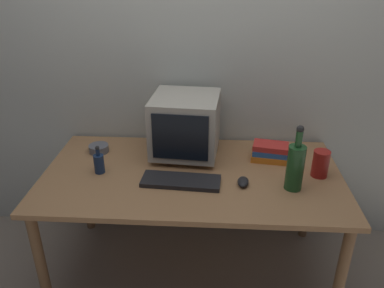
{
  "coord_description": "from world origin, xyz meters",
  "views": [
    {
      "loc": [
        0.11,
        -1.86,
        1.81
      ],
      "look_at": [
        0.0,
        0.0,
        0.89
      ],
      "focal_mm": 36.17,
      "sensor_mm": 36.0,
      "label": 1
    }
  ],
  "objects_px": {
    "cd_spindle": "(99,148)",
    "keyboard": "(181,181)",
    "bottle_short": "(99,163)",
    "bottle_tall": "(295,166)",
    "crt_monitor": "(186,125)",
    "book_stack": "(270,152)",
    "computer_mouse": "(243,182)",
    "metal_canister": "(320,164)"
  },
  "relations": [
    {
      "from": "cd_spindle",
      "to": "keyboard",
      "type": "bearing_deg",
      "value": -31.65
    },
    {
      "from": "bottle_short",
      "to": "cd_spindle",
      "type": "distance_m",
      "value": 0.26
    },
    {
      "from": "keyboard",
      "to": "bottle_short",
      "type": "height_order",
      "value": "bottle_short"
    },
    {
      "from": "bottle_tall",
      "to": "bottle_short",
      "type": "bearing_deg",
      "value": 174.55
    },
    {
      "from": "crt_monitor",
      "to": "book_stack",
      "type": "xyz_separation_m",
      "value": [
        0.5,
        -0.04,
        -0.14
      ]
    },
    {
      "from": "crt_monitor",
      "to": "keyboard",
      "type": "height_order",
      "value": "crt_monitor"
    },
    {
      "from": "computer_mouse",
      "to": "bottle_short",
      "type": "height_order",
      "value": "bottle_short"
    },
    {
      "from": "keyboard",
      "to": "bottle_short",
      "type": "xyz_separation_m",
      "value": [
        -0.46,
        0.08,
        0.05
      ]
    },
    {
      "from": "bottle_short",
      "to": "bottle_tall",
      "type": "bearing_deg",
      "value": -5.45
    },
    {
      "from": "computer_mouse",
      "to": "metal_canister",
      "type": "xyz_separation_m",
      "value": [
        0.42,
        0.12,
        0.06
      ]
    },
    {
      "from": "crt_monitor",
      "to": "bottle_short",
      "type": "bearing_deg",
      "value": -151.98
    },
    {
      "from": "crt_monitor",
      "to": "cd_spindle",
      "type": "distance_m",
      "value": 0.56
    },
    {
      "from": "keyboard",
      "to": "metal_canister",
      "type": "bearing_deg",
      "value": 13.11
    },
    {
      "from": "cd_spindle",
      "to": "bottle_short",
      "type": "bearing_deg",
      "value": -73.28
    },
    {
      "from": "book_stack",
      "to": "metal_canister",
      "type": "xyz_separation_m",
      "value": [
        0.25,
        -0.17,
        0.02
      ]
    },
    {
      "from": "crt_monitor",
      "to": "metal_canister",
      "type": "bearing_deg",
      "value": -15.52
    },
    {
      "from": "keyboard",
      "to": "bottle_tall",
      "type": "xyz_separation_m",
      "value": [
        0.59,
        -0.02,
        0.12
      ]
    },
    {
      "from": "keyboard",
      "to": "crt_monitor",
      "type": "bearing_deg",
      "value": 93.76
    },
    {
      "from": "metal_canister",
      "to": "keyboard",
      "type": "bearing_deg",
      "value": -170.76
    },
    {
      "from": "keyboard",
      "to": "computer_mouse",
      "type": "relative_size",
      "value": 4.2
    },
    {
      "from": "keyboard",
      "to": "book_stack",
      "type": "distance_m",
      "value": 0.58
    },
    {
      "from": "computer_mouse",
      "to": "bottle_tall",
      "type": "distance_m",
      "value": 0.28
    },
    {
      "from": "crt_monitor",
      "to": "cd_spindle",
      "type": "xyz_separation_m",
      "value": [
        -0.54,
        -0.0,
        -0.17
      ]
    },
    {
      "from": "computer_mouse",
      "to": "metal_canister",
      "type": "distance_m",
      "value": 0.44
    },
    {
      "from": "crt_monitor",
      "to": "metal_canister",
      "type": "height_order",
      "value": "crt_monitor"
    },
    {
      "from": "cd_spindle",
      "to": "crt_monitor",
      "type": "bearing_deg",
      "value": 0.05
    },
    {
      "from": "crt_monitor",
      "to": "bottle_tall",
      "type": "height_order",
      "value": "crt_monitor"
    },
    {
      "from": "computer_mouse",
      "to": "metal_canister",
      "type": "relative_size",
      "value": 0.67
    },
    {
      "from": "book_stack",
      "to": "metal_canister",
      "type": "height_order",
      "value": "metal_canister"
    },
    {
      "from": "book_stack",
      "to": "metal_canister",
      "type": "bearing_deg",
      "value": -33.79
    },
    {
      "from": "metal_canister",
      "to": "computer_mouse",
      "type": "bearing_deg",
      "value": -163.99
    },
    {
      "from": "bottle_tall",
      "to": "book_stack",
      "type": "relative_size",
      "value": 1.56
    },
    {
      "from": "bottle_tall",
      "to": "cd_spindle",
      "type": "height_order",
      "value": "bottle_tall"
    },
    {
      "from": "bottle_tall",
      "to": "book_stack",
      "type": "distance_m",
      "value": 0.33
    },
    {
      "from": "book_stack",
      "to": "cd_spindle",
      "type": "bearing_deg",
      "value": 177.73
    },
    {
      "from": "bottle_tall",
      "to": "metal_canister",
      "type": "height_order",
      "value": "bottle_tall"
    },
    {
      "from": "keyboard",
      "to": "metal_canister",
      "type": "height_order",
      "value": "metal_canister"
    },
    {
      "from": "computer_mouse",
      "to": "bottle_tall",
      "type": "height_order",
      "value": "bottle_tall"
    },
    {
      "from": "bottle_tall",
      "to": "keyboard",
      "type": "bearing_deg",
      "value": 178.5
    },
    {
      "from": "book_stack",
      "to": "keyboard",
      "type": "bearing_deg",
      "value": -150.05
    },
    {
      "from": "computer_mouse",
      "to": "cd_spindle",
      "type": "xyz_separation_m",
      "value": [
        -0.87,
        0.33,
        0.0
      ]
    },
    {
      "from": "computer_mouse",
      "to": "book_stack",
      "type": "relative_size",
      "value": 0.44
    }
  ]
}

